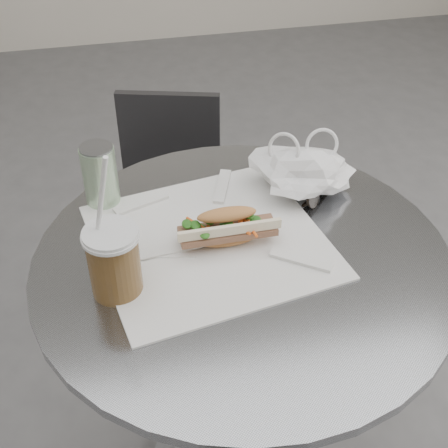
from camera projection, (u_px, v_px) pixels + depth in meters
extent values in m
cylinder|color=slate|center=(240.00, 383.00, 1.36)|extent=(0.08, 0.08, 0.71)
cylinder|color=slate|center=(243.00, 261.00, 1.13)|extent=(0.76, 0.76, 0.02)
cylinder|color=#2F2F32|center=(172.00, 312.00, 2.00)|extent=(0.33, 0.33, 0.02)
cylinder|color=#2F2F32|center=(169.00, 265.00, 1.87)|extent=(0.06, 0.06, 0.44)
cylinder|color=#2F2F32|center=(164.00, 208.00, 1.74)|extent=(0.37, 0.37, 0.02)
cube|color=#2F2F32|center=(169.00, 133.00, 1.79)|extent=(0.29, 0.10, 0.25)
cube|color=white|center=(210.00, 241.00, 1.15)|extent=(0.47, 0.45, 0.00)
ellipsoid|color=#CE804E|center=(228.00, 238.00, 1.14)|extent=(0.22, 0.08, 0.02)
cube|color=brown|center=(228.00, 231.00, 1.13)|extent=(0.18, 0.05, 0.01)
ellipsoid|color=#CE804E|center=(227.00, 217.00, 1.12)|extent=(0.22, 0.08, 0.04)
cylinder|color=brown|center=(114.00, 264.00, 1.02)|extent=(0.09, 0.09, 0.12)
cylinder|color=silver|center=(110.00, 235.00, 0.98)|extent=(0.09, 0.09, 0.01)
cylinder|color=white|center=(100.00, 211.00, 0.96)|extent=(0.05, 0.05, 0.22)
cylinder|color=black|center=(313.00, 197.00, 1.23)|extent=(0.04, 0.04, 0.05)
cylinder|color=black|center=(326.00, 183.00, 1.26)|extent=(0.04, 0.04, 0.05)
cube|color=black|center=(320.00, 192.00, 1.25)|extent=(0.02, 0.02, 0.00)
cube|color=white|center=(164.00, 236.00, 1.16)|extent=(0.15, 0.15, 0.01)
cube|color=white|center=(163.00, 234.00, 1.16)|extent=(0.13, 0.13, 0.00)
cylinder|color=#5D9456|center=(100.00, 176.00, 1.21)|extent=(0.07, 0.07, 0.12)
cylinder|color=slate|center=(96.00, 148.00, 1.17)|extent=(0.06, 0.06, 0.00)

